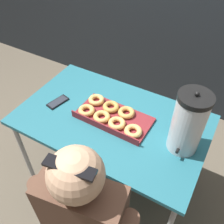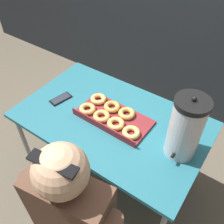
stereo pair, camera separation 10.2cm
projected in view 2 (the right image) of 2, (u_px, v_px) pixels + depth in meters
The scene contains 5 objects.
ground_plane at pixel (112, 179), 2.15m from camera, with size 12.00×12.00×0.00m, color brown.
folding_table at pixel (112, 124), 1.67m from camera, with size 1.23×0.76×0.74m.
donut_box at pixel (111, 116), 1.62m from camera, with size 0.50×0.29×0.05m.
coffee_urn at pixel (185, 128), 1.31m from camera, with size 0.18×0.21×0.41m.
cell_phone at pixel (61, 99), 1.76m from camera, with size 0.10×0.17×0.01m.
Camera 2 is at (0.66, -0.93, 1.91)m, focal length 40.00 mm.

